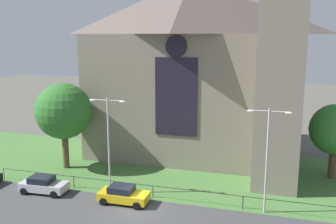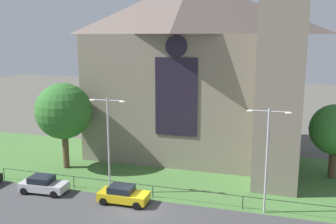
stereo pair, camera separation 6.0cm
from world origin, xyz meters
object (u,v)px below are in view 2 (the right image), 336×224
object	(u,v)px
tree_right_far	(335,130)
church_building	(196,68)
streetlamp_near	(108,134)
parked_car_yellow	(123,195)
parked_car_silver	(43,184)
tree_left_near	(64,111)
streetlamp_far	(267,148)

from	to	relation	value
tree_right_far	church_building	bearing A→B (deg)	167.60
streetlamp_near	parked_car_yellow	size ratio (longest dim) A/B	2.04
tree_right_far	parked_car_yellow	xyz separation A→B (m)	(-17.47, -11.38, -4.11)
tree_right_far	parked_car_yellow	world-z (taller)	tree_right_far
church_building	parked_car_silver	world-z (taller)	church_building
tree_left_near	streetlamp_far	bearing A→B (deg)	-13.08
church_building	tree_left_near	bearing A→B (deg)	-145.92
streetlamp_near	streetlamp_far	bearing A→B (deg)	-0.00
church_building	parked_car_yellow	distance (m)	17.66
streetlamp_near	parked_car_yellow	world-z (taller)	streetlamp_near
streetlamp_far	parked_car_yellow	distance (m)	12.43
tree_left_near	parked_car_silver	bearing A→B (deg)	-76.34
church_building	tree_right_far	distance (m)	15.94
parked_car_silver	church_building	bearing A→B (deg)	51.50
streetlamp_far	parked_car_yellow	xyz separation A→B (m)	(-11.44, -1.58, -4.60)
tree_left_near	parked_car_yellow	bearing A→B (deg)	-34.57
church_building	streetlamp_near	size ratio (longest dim) A/B	3.02
streetlamp_far	parked_car_yellow	size ratio (longest dim) A/B	2.00
church_building	parked_car_silver	xyz separation A→B (m)	(-10.55, -14.61, -9.53)
tree_left_near	tree_right_far	bearing A→B (deg)	10.54
parked_car_yellow	parked_car_silver	bearing A→B (deg)	179.61
tree_right_far	streetlamp_far	xyz separation A→B (m)	(-6.02, -9.79, 0.49)
tree_left_near	parked_car_silver	size ratio (longest dim) A/B	2.12
streetlamp_far	church_building	bearing A→B (deg)	123.53
tree_right_far	parked_car_silver	xyz separation A→B (m)	(-25.20, -11.39, -4.11)
church_building	streetlamp_near	world-z (taller)	church_building
tree_right_far	parked_car_silver	bearing A→B (deg)	-155.68
tree_left_near	streetlamp_far	xyz separation A→B (m)	(20.73, -4.82, -0.78)
tree_left_near	streetlamp_near	distance (m)	8.79
parked_car_yellow	streetlamp_far	bearing A→B (deg)	7.42
tree_left_near	parked_car_silver	world-z (taller)	tree_left_near
church_building	parked_car_silver	distance (m)	20.38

